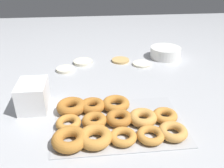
# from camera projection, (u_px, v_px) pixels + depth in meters

# --- Properties ---
(ground_plane) EXTENTS (3.00, 3.00, 0.00)m
(ground_plane) POSITION_uv_depth(u_px,v_px,m) (110.00, 81.00, 1.18)
(ground_plane) COLOR #B2B5BA
(pancake_0) EXTENTS (0.10, 0.10, 0.01)m
(pancake_0) POSITION_uv_depth(u_px,v_px,m) (142.00, 64.00, 1.35)
(pancake_0) COLOR silver
(pancake_0) RESTS_ON ground_plane
(pancake_1) EXTENTS (0.10, 0.10, 0.01)m
(pancake_1) POSITION_uv_depth(u_px,v_px,m) (120.00, 60.00, 1.40)
(pancake_1) COLOR tan
(pancake_1) RESTS_ON ground_plane
(pancake_2) EXTENTS (0.11, 0.11, 0.02)m
(pancake_2) POSITION_uv_depth(u_px,v_px,m) (83.00, 62.00, 1.37)
(pancake_2) COLOR silver
(pancake_2) RESTS_ON ground_plane
(pancake_3) EXTENTS (0.10, 0.10, 0.01)m
(pancake_3) POSITION_uv_depth(u_px,v_px,m) (65.00, 69.00, 1.28)
(pancake_3) COLOR silver
(pancake_3) RESTS_ON ground_plane
(donut_tray) EXTENTS (0.47, 0.32, 0.04)m
(donut_tray) POSITION_uv_depth(u_px,v_px,m) (110.00, 121.00, 0.85)
(donut_tray) COLOR #ADAFB5
(donut_tray) RESTS_ON ground_plane
(batter_bowl) EXTENTS (0.18, 0.18, 0.06)m
(batter_bowl) POSITION_uv_depth(u_px,v_px,m) (165.00, 53.00, 1.44)
(batter_bowl) COLOR white
(batter_bowl) RESTS_ON ground_plane
(container_stack) EXTENTS (0.11, 0.14, 0.11)m
(container_stack) POSITION_uv_depth(u_px,v_px,m) (33.00, 96.00, 0.94)
(container_stack) COLOR white
(container_stack) RESTS_ON ground_plane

